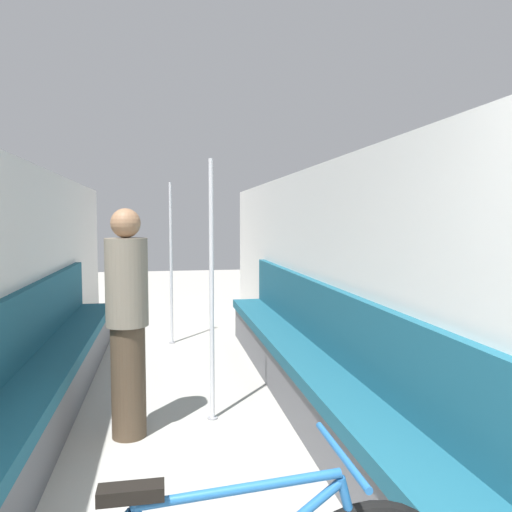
{
  "coord_description": "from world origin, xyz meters",
  "views": [
    {
      "loc": [
        -0.12,
        -0.53,
        1.57
      ],
      "look_at": [
        0.34,
        1.99,
        1.38
      ],
      "focal_mm": 35.0,
      "sensor_mm": 36.0,
      "label": 1
    }
  ],
  "objects_px": {
    "bench_seat_row_right": "(312,373)",
    "grab_pole_far": "(212,295)",
    "grab_pole_near": "(171,266)",
    "bench_seat_row_left": "(38,389)",
    "passenger_standing": "(127,320)"
  },
  "relations": [
    {
      "from": "bench_seat_row_left",
      "to": "bench_seat_row_right",
      "type": "height_order",
      "value": "same"
    },
    {
      "from": "bench_seat_row_right",
      "to": "grab_pole_far",
      "type": "bearing_deg",
      "value": 175.86
    },
    {
      "from": "bench_seat_row_left",
      "to": "grab_pole_near",
      "type": "xyz_separation_m",
      "value": [
        1.0,
        2.58,
        0.65
      ]
    },
    {
      "from": "bench_seat_row_left",
      "to": "passenger_standing",
      "type": "relative_size",
      "value": 3.43
    },
    {
      "from": "grab_pole_near",
      "to": "grab_pole_far",
      "type": "distance_m",
      "value": 2.54
    },
    {
      "from": "bench_seat_row_right",
      "to": "passenger_standing",
      "type": "height_order",
      "value": "passenger_standing"
    },
    {
      "from": "bench_seat_row_left",
      "to": "passenger_standing",
      "type": "height_order",
      "value": "passenger_standing"
    },
    {
      "from": "grab_pole_near",
      "to": "bench_seat_row_left",
      "type": "bearing_deg",
      "value": -111.26
    },
    {
      "from": "bench_seat_row_left",
      "to": "grab_pole_near",
      "type": "relative_size",
      "value": 2.78
    },
    {
      "from": "bench_seat_row_left",
      "to": "bench_seat_row_right",
      "type": "xyz_separation_m",
      "value": [
        2.07,
        0.0,
        0.0
      ]
    },
    {
      "from": "bench_seat_row_left",
      "to": "bench_seat_row_right",
      "type": "bearing_deg",
      "value": 0.0
    },
    {
      "from": "bench_seat_row_right",
      "to": "passenger_standing",
      "type": "distance_m",
      "value": 1.52
    },
    {
      "from": "bench_seat_row_left",
      "to": "grab_pole_far",
      "type": "relative_size",
      "value": 2.78
    },
    {
      "from": "grab_pole_far",
      "to": "passenger_standing",
      "type": "distance_m",
      "value": 0.67
    },
    {
      "from": "grab_pole_far",
      "to": "bench_seat_row_right",
      "type": "bearing_deg",
      "value": -4.14
    }
  ]
}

